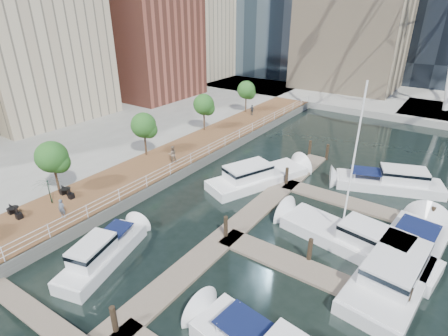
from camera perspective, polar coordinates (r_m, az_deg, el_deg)
name	(u,v)px	position (r m, az deg, el deg)	size (l,w,h in m)	color
ground	(110,286)	(23.41, -18.07, -17.80)	(520.00, 520.00, 0.00)	black
boardwalk	(170,161)	(37.22, -8.81, 1.08)	(6.00, 60.00, 1.00)	brown
seawall	(192,168)	(35.37, -5.26, -0.04)	(0.25, 60.00, 1.00)	#595954
land_inland	(33,118)	(58.36, -28.72, 7.15)	(48.00, 90.00, 1.00)	gray
land_far	(410,64)	(113.27, 28.05, 14.72)	(200.00, 114.00, 1.00)	gray
railing	(191,159)	(35.01, -5.45, 1.52)	(0.10, 60.00, 1.05)	white
floating_docks	(301,242)	(25.37, 12.40, -11.77)	(16.00, 34.00, 2.60)	#6D6051
midrise_condos	(98,20)	(60.48, -19.85, 21.82)	(19.00, 67.00, 28.00)	#BCAD8E
street_trees	(144,125)	(36.87, -13.01, 6.81)	(2.60, 42.60, 4.60)	#3F2B1C
pedestrian_near	(62,208)	(28.76, -24.96, -6.01)	(0.54, 0.35, 1.48)	#4D5867
pedestrian_mid	(173,154)	(35.46, -8.40, 2.26)	(0.84, 0.65, 1.73)	#7D6956
pedestrian_far	(252,110)	(50.99, 4.60, 9.42)	(0.88, 0.37, 1.50)	#2D3138
moored_yachts	(330,242)	(26.80, 16.99, -11.43)	(21.20, 32.28, 11.50)	white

